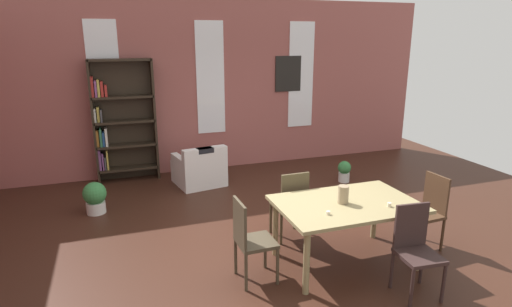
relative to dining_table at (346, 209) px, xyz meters
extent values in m
plane|color=#381E14|center=(-0.61, 0.69, -0.68)|extent=(10.76, 10.76, 0.00)
cube|color=#9F5550|center=(-0.61, 4.21, 0.98)|extent=(9.28, 0.12, 3.31)
cube|color=white|center=(-2.54, 4.14, 1.14)|extent=(0.55, 0.02, 2.15)
cube|color=white|center=(-0.61, 4.14, 1.14)|extent=(0.55, 0.02, 2.15)
cube|color=white|center=(1.32, 4.14, 1.14)|extent=(0.55, 0.02, 2.15)
cube|color=#908156|center=(0.00, 0.00, 0.07)|extent=(1.62, 1.06, 0.04)
cylinder|color=#908156|center=(-0.71, -0.43, -0.32)|extent=(0.07, 0.07, 0.72)
cylinder|color=#908156|center=(0.71, -0.43, -0.32)|extent=(0.07, 0.07, 0.72)
cylinder|color=#908156|center=(-0.71, 0.43, -0.32)|extent=(0.07, 0.07, 0.72)
cylinder|color=#908156|center=(0.71, 0.43, -0.32)|extent=(0.07, 0.07, 0.72)
cylinder|color=#998466|center=(-0.05, 0.00, 0.19)|extent=(0.12, 0.12, 0.21)
cylinder|color=silver|center=(-0.37, -0.23, 0.10)|extent=(0.04, 0.04, 0.04)
cylinder|color=silver|center=(0.38, -0.26, 0.11)|extent=(0.04, 0.04, 0.05)
cube|color=#31211F|center=(0.36, -0.83, -0.23)|extent=(0.43, 0.43, 0.04)
cube|color=#31211F|center=(0.38, -0.65, 0.02)|extent=(0.38, 0.06, 0.50)
cylinder|color=#31211F|center=(0.17, -0.99, -0.46)|extent=(0.04, 0.04, 0.43)
cylinder|color=#31211F|center=(0.53, -1.03, -0.46)|extent=(0.04, 0.04, 0.43)
cylinder|color=#31211F|center=(0.20, -0.64, -0.46)|extent=(0.04, 0.04, 0.43)
cylinder|color=#31211F|center=(0.56, -0.67, -0.46)|extent=(0.04, 0.04, 0.43)
cube|color=#473D28|center=(-0.36, 0.83, -0.23)|extent=(0.41, 0.41, 0.04)
cube|color=#473D28|center=(-0.36, 0.65, 0.02)|extent=(0.38, 0.04, 0.50)
cylinder|color=#473D28|center=(-0.19, 1.01, -0.46)|extent=(0.04, 0.04, 0.43)
cylinder|color=#473D28|center=(-0.55, 1.01, -0.46)|extent=(0.04, 0.04, 0.43)
cylinder|color=#473D28|center=(-0.18, 0.65, -0.46)|extent=(0.04, 0.04, 0.43)
cylinder|color=#473D28|center=(-0.54, 0.65, -0.46)|extent=(0.04, 0.04, 0.43)
cube|color=#433929|center=(-1.11, 0.00, -0.23)|extent=(0.41, 0.41, 0.04)
cube|color=#433929|center=(-1.29, 0.00, 0.02)|extent=(0.04, 0.38, 0.50)
cylinder|color=#433929|center=(-0.92, -0.18, -0.46)|extent=(0.04, 0.04, 0.43)
cylinder|color=#433929|center=(-0.93, 0.18, -0.46)|extent=(0.04, 0.04, 0.43)
cylinder|color=#433929|center=(-1.28, -0.18, -0.46)|extent=(0.04, 0.04, 0.43)
cylinder|color=#433929|center=(-1.29, 0.18, -0.46)|extent=(0.04, 0.04, 0.43)
cube|color=#462E1D|center=(1.11, 0.00, -0.23)|extent=(0.42, 0.42, 0.04)
cube|color=#462E1D|center=(1.29, 0.01, 0.02)|extent=(0.05, 0.38, 0.50)
cylinder|color=#462E1D|center=(0.92, 0.17, -0.46)|extent=(0.04, 0.04, 0.43)
cylinder|color=#462E1D|center=(0.94, -0.19, -0.46)|extent=(0.04, 0.04, 0.43)
cylinder|color=#462E1D|center=(1.28, 0.19, -0.46)|extent=(0.04, 0.04, 0.43)
cylinder|color=#462E1D|center=(1.30, -0.17, -0.46)|extent=(0.04, 0.04, 0.43)
cube|color=#2D2319|center=(-2.80, 3.96, 0.44)|extent=(0.04, 0.28, 2.23)
cube|color=#2D2319|center=(-1.73, 3.96, 0.44)|extent=(0.04, 0.28, 2.23)
cube|color=#2D2319|center=(-2.26, 4.10, 0.44)|extent=(1.11, 0.01, 2.23)
cube|color=#2D2319|center=(-2.26, 3.96, -0.46)|extent=(1.07, 0.28, 0.04)
cube|color=#8C4C8C|center=(-2.76, 3.96, -0.25)|extent=(0.04, 0.17, 0.38)
cube|color=#8C4C8C|center=(-2.71, 3.96, -0.28)|extent=(0.03, 0.16, 0.31)
cube|color=#4C4C51|center=(-2.67, 3.96, -0.32)|extent=(0.03, 0.15, 0.24)
cube|color=gold|center=(-2.63, 3.96, -0.25)|extent=(0.03, 0.18, 0.37)
cube|color=#2D2319|center=(-2.26, 3.96, -0.01)|extent=(1.07, 0.28, 0.04)
cube|color=orange|center=(-2.76, 3.96, 0.16)|extent=(0.04, 0.16, 0.29)
cube|color=#33724C|center=(-2.70, 3.96, 0.17)|extent=(0.04, 0.23, 0.33)
cube|color=#284C8C|center=(-2.66, 3.96, 0.14)|extent=(0.04, 0.17, 0.26)
cube|color=white|center=(-2.61, 3.96, 0.18)|extent=(0.04, 0.21, 0.33)
cube|color=#2D2319|center=(-2.26, 3.96, 0.44)|extent=(1.07, 0.28, 0.04)
cube|color=white|center=(-2.76, 3.96, 0.58)|extent=(0.03, 0.16, 0.25)
cube|color=gold|center=(-2.71, 3.96, 0.59)|extent=(0.04, 0.14, 0.27)
cube|color=#4C4C51|center=(-2.66, 3.96, 0.57)|extent=(0.03, 0.21, 0.22)
cube|color=#2D2319|center=(-2.26, 3.96, 0.88)|extent=(1.07, 0.28, 0.04)
cube|color=#B22D28|center=(-2.76, 3.96, 1.08)|extent=(0.04, 0.19, 0.36)
cube|color=#8C4C8C|center=(-2.70, 3.96, 1.05)|extent=(0.04, 0.19, 0.29)
cube|color=gold|center=(-2.66, 3.96, 1.05)|extent=(0.04, 0.19, 0.30)
cube|color=#B22D28|center=(-2.60, 3.96, 1.04)|extent=(0.05, 0.18, 0.27)
cube|color=#B22D28|center=(-2.54, 3.96, 1.00)|extent=(0.04, 0.16, 0.20)
cube|color=#2D2319|center=(-2.26, 3.96, 1.53)|extent=(1.07, 0.28, 0.04)
cube|color=silver|center=(-1.07, 3.30, -0.48)|extent=(0.93, 0.93, 0.40)
cube|color=silver|center=(-1.01, 2.99, -0.10)|extent=(0.82, 0.30, 0.35)
cube|color=silver|center=(-0.73, 3.36, -0.20)|extent=(0.24, 0.73, 0.15)
cube|color=silver|center=(-1.40, 3.24, -0.20)|extent=(0.24, 0.73, 0.15)
cube|color=black|center=(-1.01, 2.99, 0.03)|extent=(0.31, 0.22, 0.08)
cylinder|color=silver|center=(-2.83, 2.51, -0.59)|extent=(0.28, 0.28, 0.18)
sphere|color=#387F42|center=(-2.83, 2.51, -0.36)|extent=(0.35, 0.35, 0.35)
cylinder|color=silver|center=(1.50, 2.53, -0.59)|extent=(0.20, 0.20, 0.18)
sphere|color=#387F42|center=(1.50, 2.53, -0.41)|extent=(0.24, 0.24, 0.24)
cube|color=black|center=(1.03, 4.14, 1.19)|extent=(0.56, 0.03, 0.72)
camera|label=1|loc=(-2.46, -3.88, 1.93)|focal=29.32mm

